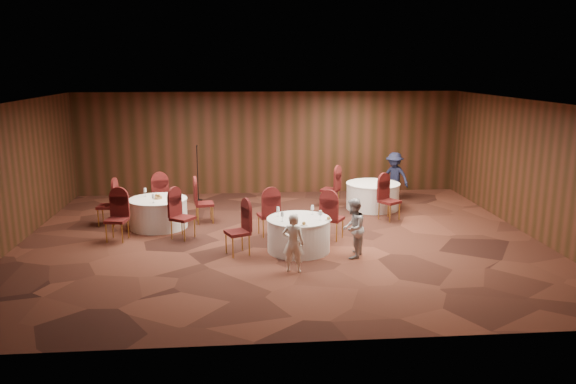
{
  "coord_description": "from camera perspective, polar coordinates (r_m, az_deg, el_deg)",
  "views": [
    {
      "loc": [
        -0.88,
        -12.55,
        4.01
      ],
      "look_at": [
        0.2,
        0.2,
        1.1
      ],
      "focal_mm": 35.0,
      "sensor_mm": 36.0,
      "label": 1
    }
  ],
  "objects": [
    {
      "name": "man_c",
      "position": [
        17.12,
        10.73,
        1.54
      ],
      "size": [
        1.06,
        1.04,
        1.46
      ],
      "primitive_type": "imported",
      "rotation": [
        0.0,
        0.0,
        5.54
      ],
      "color": "black",
      "rests_on": "ground"
    },
    {
      "name": "mic_stand",
      "position": [
        17.07,
        -9.13,
        0.77
      ],
      "size": [
        0.24,
        0.24,
        1.68
      ],
      "color": "black",
      "rests_on": "ground"
    },
    {
      "name": "tabletop_right",
      "position": [
        15.79,
        9.68,
        1.26
      ],
      "size": [
        0.08,
        0.08,
        0.22
      ],
      "color": "silver",
      "rests_on": "table_right"
    },
    {
      "name": "ground",
      "position": [
        13.21,
        -0.79,
        -4.87
      ],
      "size": [
        12.0,
        12.0,
        0.0
      ],
      "primitive_type": "plane",
      "color": "black",
      "rests_on": "ground"
    },
    {
      "name": "woman_a",
      "position": [
        11.04,
        0.54,
        -5.2
      ],
      "size": [
        0.5,
        0.4,
        1.19
      ],
      "primitive_type": "imported",
      "rotation": [
        0.0,
        0.0,
        2.86
      ],
      "color": "white",
      "rests_on": "ground"
    },
    {
      "name": "tabletop_main",
      "position": [
        12.13,
        1.9,
        -2.33
      ],
      "size": [
        1.17,
        1.06,
        0.22
      ],
      "color": "silver",
      "rests_on": "table_main"
    },
    {
      "name": "table_main",
      "position": [
        12.34,
        1.09,
        -4.33
      ],
      "size": [
        1.4,
        1.4,
        0.74
      ],
      "color": "white",
      "rests_on": "ground"
    },
    {
      "name": "room_shell",
      "position": [
        12.75,
        -0.82,
        3.58
      ],
      "size": [
        12.0,
        12.0,
        12.0
      ],
      "color": "silver",
      "rests_on": "ground"
    },
    {
      "name": "tabletop_left",
      "position": [
        14.36,
        -13.11,
        -0.36
      ],
      "size": [
        0.8,
        0.79,
        0.22
      ],
      "color": "silver",
      "rests_on": "table_left"
    },
    {
      "name": "chairs_main",
      "position": [
        12.89,
        -0.77,
        -3.0
      ],
      "size": [
        2.92,
        2.01,
        1.0
      ],
      "color": "#40100C",
      "rests_on": "ground"
    },
    {
      "name": "table_left",
      "position": [
        14.47,
        -13.02,
        -2.07
      ],
      "size": [
        1.45,
        1.45,
        0.74
      ],
      "color": "white",
      "rests_on": "ground"
    },
    {
      "name": "table_right",
      "position": [
        16.12,
        8.59,
        -0.37
      ],
      "size": [
        1.51,
        1.51,
        0.74
      ],
      "color": "white",
      "rests_on": "ground"
    },
    {
      "name": "chairs_left",
      "position": [
        14.45,
        -13.4,
        -1.61
      ],
      "size": [
        3.03,
        2.91,
        1.0
      ],
      "color": "#40100C",
      "rests_on": "ground"
    },
    {
      "name": "chairs_right",
      "position": [
        15.59,
        7.18,
        -0.31
      ],
      "size": [
        2.06,
        2.24,
        1.0
      ],
      "color": "#40100C",
      "rests_on": "ground"
    },
    {
      "name": "woman_b",
      "position": [
        11.94,
        6.63,
        -3.67
      ],
      "size": [
        0.69,
        0.76,
        1.28
      ],
      "primitive_type": "imported",
      "rotation": [
        0.0,
        0.0,
        4.3
      ],
      "color": "#B7B7BC",
      "rests_on": "ground"
    }
  ]
}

